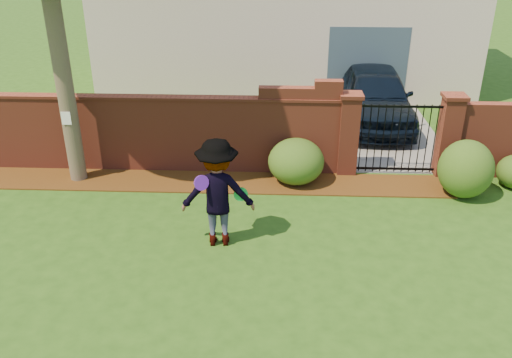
{
  "coord_description": "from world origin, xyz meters",
  "views": [
    {
      "loc": [
        0.84,
        -7.27,
        5.25
      ],
      "look_at": [
        0.46,
        1.4,
        1.05
      ],
      "focal_mm": 37.74,
      "sensor_mm": 36.0,
      "label": 1
    }
  ],
  "objects_px": {
    "man": "(217,194)",
    "frisbee_green": "(241,194)",
    "frisbee_purple": "(201,183)",
    "car": "(377,99)"
  },
  "relations": [
    {
      "from": "man",
      "to": "frisbee_purple",
      "type": "relative_size",
      "value": 7.56
    },
    {
      "from": "car",
      "to": "man",
      "type": "xyz_separation_m",
      "value": [
        -3.72,
        -6.27,
        0.2
      ]
    },
    {
      "from": "man",
      "to": "frisbee_green",
      "type": "xyz_separation_m",
      "value": [
        0.4,
        0.03,
        -0.01
      ]
    },
    {
      "from": "frisbee_purple",
      "to": "frisbee_green",
      "type": "distance_m",
      "value": 0.77
    },
    {
      "from": "frisbee_purple",
      "to": "frisbee_green",
      "type": "relative_size",
      "value": 1.05
    },
    {
      "from": "frisbee_purple",
      "to": "man",
      "type": "bearing_deg",
      "value": 47.58
    },
    {
      "from": "car",
      "to": "frisbee_green",
      "type": "distance_m",
      "value": 7.08
    },
    {
      "from": "car",
      "to": "man",
      "type": "distance_m",
      "value": 7.3
    },
    {
      "from": "man",
      "to": "frisbee_purple",
      "type": "height_order",
      "value": "man"
    },
    {
      "from": "frisbee_purple",
      "to": "frisbee_green",
      "type": "bearing_deg",
      "value": 23.52
    }
  ]
}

